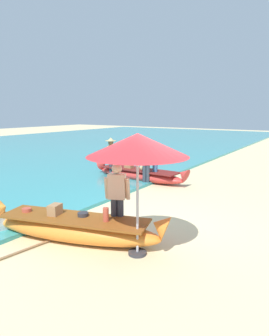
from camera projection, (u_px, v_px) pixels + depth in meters
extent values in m
plane|color=beige|center=(155.00, 232.00, 7.05)|extent=(80.00, 80.00, 0.00)
cube|color=teal|center=(32.00, 150.00, 21.36)|extent=(24.00, 56.00, 0.10)
ellipsoid|color=orange|center=(74.00, 229.00, 6.57)|extent=(3.93, 1.86, 0.51)
cone|color=orange|center=(160.00, 226.00, 5.97)|extent=(0.55, 0.60, 0.56)
cone|color=orange|center=(1.00, 208.00, 7.06)|extent=(0.55, 0.60, 0.56)
cube|color=brown|center=(74.00, 218.00, 6.52)|extent=(3.34, 1.71, 0.04)
cylinder|color=#B74C38|center=(27.00, 210.00, 6.88)|extent=(0.21, 0.21, 0.10)
cube|color=#9E754C|center=(55.00, 210.00, 6.67)|extent=(0.29, 0.35, 0.25)
cylinder|color=#2D2D33|center=(83.00, 215.00, 6.58)|extent=(0.24, 0.24, 0.10)
cylinder|color=#B74C38|center=(106.00, 215.00, 6.25)|extent=(0.12, 0.12, 0.31)
ellipsoid|color=red|center=(139.00, 175.00, 12.23)|extent=(3.98, 0.99, 0.45)
cone|color=red|center=(183.00, 174.00, 11.08)|extent=(0.45, 0.52, 0.57)
cone|color=red|center=(103.00, 164.00, 13.28)|extent=(0.45, 0.52, 0.57)
cube|color=maroon|center=(139.00, 170.00, 12.19)|extent=(3.35, 0.98, 0.04)
cylinder|color=#B74C38|center=(115.00, 166.00, 12.75)|extent=(0.17, 0.17, 0.10)
cube|color=#9E754C|center=(129.00, 166.00, 12.41)|extent=(0.36, 0.25, 0.21)
sphere|color=tan|center=(142.00, 168.00, 11.99)|extent=(0.19, 0.19, 0.19)
cylinder|color=#386699|center=(155.00, 168.00, 11.67)|extent=(0.20, 0.20, 0.33)
cylinder|color=#333842|center=(148.00, 174.00, 11.51)|extent=(0.14, 0.14, 0.81)
cylinder|color=#333842|center=(144.00, 174.00, 11.55)|extent=(0.14, 0.14, 0.81)
cube|color=gold|center=(146.00, 156.00, 11.40)|extent=(0.40, 0.30, 0.56)
cylinder|color=beige|center=(152.00, 158.00, 11.32)|extent=(0.14, 0.21, 0.52)
cylinder|color=beige|center=(140.00, 157.00, 11.47)|extent=(0.14, 0.21, 0.52)
sphere|color=beige|center=(146.00, 146.00, 11.33)|extent=(0.22, 0.22, 0.22)
cylinder|color=tan|center=(146.00, 143.00, 11.31)|extent=(0.44, 0.44, 0.02)
cone|color=tan|center=(146.00, 142.00, 11.30)|extent=(0.26, 0.26, 0.12)
cylinder|color=#333842|center=(114.00, 219.00, 6.63)|extent=(0.14, 0.14, 0.92)
cylinder|color=#333842|center=(120.00, 219.00, 6.61)|extent=(0.14, 0.14, 0.92)
cube|color=beige|center=(117.00, 186.00, 6.49)|extent=(0.42, 0.35, 0.54)
cylinder|color=beige|center=(107.00, 188.00, 6.55)|extent=(0.16, 0.21, 0.49)
cylinder|color=beige|center=(128.00, 189.00, 6.48)|extent=(0.16, 0.21, 0.49)
sphere|color=beige|center=(117.00, 168.00, 6.42)|extent=(0.22, 0.22, 0.22)
cylinder|color=#333842|center=(111.00, 169.00, 12.68)|extent=(0.14, 0.14, 0.78)
cylinder|color=#333842|center=(111.00, 168.00, 12.82)|extent=(0.14, 0.14, 0.78)
cube|color=gold|center=(111.00, 152.00, 12.63)|extent=(0.37, 0.42, 0.57)
cylinder|color=brown|center=(110.00, 154.00, 12.41)|extent=(0.21, 0.17, 0.52)
cylinder|color=brown|center=(111.00, 153.00, 12.86)|extent=(0.21, 0.17, 0.52)
sphere|color=brown|center=(111.00, 143.00, 12.55)|extent=(0.22, 0.22, 0.22)
cylinder|color=tan|center=(111.00, 141.00, 12.54)|extent=(0.44, 0.44, 0.02)
cone|color=tan|center=(111.00, 139.00, 12.52)|extent=(0.26, 0.26, 0.12)
cylinder|color=#B7B7BC|center=(138.00, 197.00, 5.76)|extent=(0.05, 0.05, 2.35)
cone|color=red|center=(138.00, 145.00, 5.58)|extent=(1.91, 1.91, 0.43)
cylinder|color=#333338|center=(137.00, 253.00, 5.97)|extent=(0.36, 0.36, 0.06)
cube|color=silver|center=(1.00, 223.00, 7.09)|extent=(0.56, 0.44, 0.41)
cylinder|color=#8E6B47|center=(28.00, 249.00, 6.16)|extent=(0.26, 1.68, 0.05)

